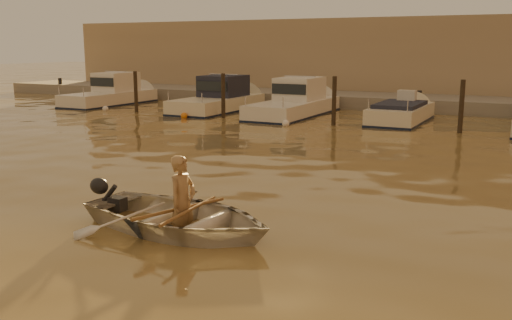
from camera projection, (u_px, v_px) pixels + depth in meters
The scene contains 20 objects.
ground_plane at pixel (113, 208), 11.56m from camera, with size 160.00×160.00×0.00m, color olive.
dinghy at pixel (178, 217), 10.07m from camera, with size 2.66×3.72×0.77m, color silver.
person at pixel (183, 203), 9.97m from camera, with size 0.61×0.40×1.67m, color #98744C.
outboard_motor at pixel (117, 204), 10.84m from camera, with size 0.90×0.40×0.70m, color black, non-canonical shape.
oar_port at pixel (189, 210), 9.91m from camera, with size 0.06×0.06×2.10m, color brown.
oar_starboard at pixel (180, 209), 10.02m from camera, with size 0.06×0.06×2.10m, color brown.
moored_boat_0 at pixel (109, 93), 31.73m from camera, with size 2.11×6.76×1.75m, color silver, non-canonical shape.
moored_boat_1 at pixel (218, 99), 28.58m from camera, with size 2.30×6.82×1.75m, color beige, non-canonical shape.
moored_boat_2 at pixel (294, 102), 26.71m from camera, with size 2.21×7.42×1.75m, color white, non-canonical shape.
moored_boat_3 at pixel (401, 117), 24.53m from camera, with size 1.93×5.63×0.95m, color beige, non-canonical shape.
piling_0 at pixel (136, 94), 28.12m from camera, with size 0.18×0.18×2.20m, color #2D2319.
piling_1 at pixel (223, 98), 25.88m from camera, with size 0.18×0.18×2.20m, color #2D2319.
piling_2 at pixel (334, 103), 23.50m from camera, with size 0.18×0.18×2.20m, color #2D2319.
piling_3 at pixel (461, 109), 21.26m from camera, with size 0.18×0.18×2.20m, color #2D2319.
fender_a at pixel (105, 109), 28.74m from camera, with size 0.30×0.30×0.30m, color silver.
fender_b at pixel (184, 116), 25.89m from camera, with size 0.30×0.30×0.30m, color orange.
fender_c at pixel (286, 123), 23.34m from camera, with size 0.30×0.30×0.30m, color white.
fender_d at pixel (405, 126), 22.63m from camera, with size 0.30×0.30×0.30m, color #C47E17.
quay at pixel (386, 105), 30.27m from camera, with size 52.00×4.00×1.00m, color gray.
waterfront_building at pixel (411, 60), 34.62m from camera, with size 46.00×7.00×4.80m, color #9E8466.
Camera 1 is at (7.68, -8.57, 3.23)m, focal length 40.00 mm.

